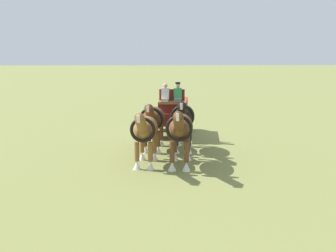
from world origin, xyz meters
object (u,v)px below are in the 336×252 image
Objects in this scene: draft_horse_lead_off at (145,131)px; draft_horse_rear_near at (183,118)px; show_wagon at (173,111)px; draft_horse_lead_near at (180,129)px; draft_horse_rear_off at (153,120)px.

draft_horse_rear_near is at bearing 147.81° from draft_horse_lead_off.
show_wagon is 6.15m from draft_horse_lead_off.
draft_horse_rear_near is 0.95× the size of draft_horse_lead_near.
draft_horse_rear_off is at bearing -16.26° from show_wagon.
show_wagon reaches higher than draft_horse_rear_off.
draft_horse_lead_near is at bearing 0.33° from show_wagon.
show_wagon is 3.56m from draft_horse_rear_off.
draft_horse_rear_off is at bearing -95.84° from draft_horse_rear_near.
show_wagon is 1.75× the size of draft_horse_lead_near.
show_wagon is at bearing -175.23° from draft_horse_rear_near.
draft_horse_lead_near is (6.14, 0.04, 0.21)m from show_wagon.
draft_horse_lead_near is (2.72, 1.03, 0.09)m from draft_horse_rear_off.
draft_horse_rear_near is (3.55, 0.30, 0.21)m from show_wagon.
draft_horse_rear_near reaches higher than draft_horse_lead_off.
draft_horse_rear_near is 1.02× the size of draft_horse_lead_off.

